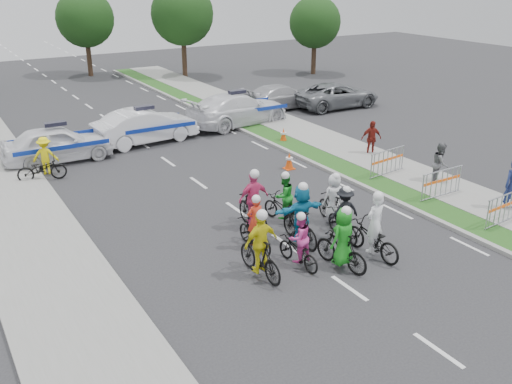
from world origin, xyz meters
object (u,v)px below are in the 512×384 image
police_car_1 (145,126)px  civilian_suv (337,95)px  rider_3 (260,251)px  spectator_1 (441,164)px  rider_9 (253,206)px  spectator_2 (371,138)px  barrier_1 (441,185)px  tree_1 (182,14)px  cone_1 (283,135)px  police_car_0 (58,144)px  tree_2 (315,22)px  rider_4 (343,218)px  barrier_2 (387,163)px  barrier_0 (505,210)px  rider_8 (283,203)px  civilian_sedan (281,97)px  rider_6 (255,231)px  rider_7 (333,203)px  police_car_2 (237,109)px  rider_0 (373,235)px  marshal_hiviz (45,156)px  rider_1 (342,244)px  rider_2 (299,246)px  tree_4 (85,19)px  cone_0 (289,161)px  parked_bike (42,169)px  rider_5 (301,218)px

police_car_1 → civilian_suv: size_ratio=0.94×
rider_3 → spectator_1: bearing=-168.5°
rider_9 → spectator_1: size_ratio=1.25×
spectator_2 → barrier_1: (-1.27, -5.13, -0.23)m
tree_1 → cone_1: bearing=-100.0°
rider_3 → police_car_1: size_ratio=0.41×
police_car_0 → tree_2: bearing=-61.4°
police_car_1 → tree_2: 21.03m
rider_4 → tree_2: size_ratio=0.31×
rider_3 → barrier_1: size_ratio=1.00×
civilian_suv → barrier_2: (-5.79, -10.44, -0.16)m
rider_3 → rider_9: size_ratio=0.98×
barrier_0 → barrier_1: same height
rider_8 → civilian_sedan: 15.99m
civilian_sedan → barrier_1: bearing=164.1°
civilian_suv → barrier_2: civilian_suv is taller
rider_6 → cone_1: 10.99m
spectator_1 → civilian_sedan: bearing=48.9°
rider_7 → police_car_2: size_ratio=0.31×
rider_9 → tree_1: tree_1 is taller
spectator_1 → spectator_2: bearing=54.5°
rider_0 → barrier_0: (5.00, -0.62, -0.11)m
rider_4 → marshal_hiviz: size_ratio=1.16×
rider_0 → spectator_2: size_ratio=1.30×
barrier_0 → tree_2: size_ratio=0.35×
rider_1 → spectator_1: (7.39, 3.23, 0.08)m
police_car_2 → cone_1: (0.26, -3.96, -0.49)m
rider_1 → rider_9: bearing=-88.0°
rider_2 → barrier_1: rider_2 is taller
rider_2 → rider_6: (-0.49, 1.53, -0.05)m
spectator_1 → marshal_hiviz: bearing=110.6°
spectator_1 → tree_4: (-4.88, 29.81, 3.37)m
cone_1 → barrier_0: bearing=-85.6°
civilian_sedan → tree_4: bearing=16.9°
rider_4 → tree_4: bearing=-83.6°
civilian_suv → cone_0: (-8.56, -7.67, -0.38)m
rider_7 → parked_bike: 11.46m
police_car_2 → spectator_1: police_car_2 is taller
civilian_sedan → police_car_1: bearing=100.4°
civilian_sedan → marshal_hiviz: size_ratio=3.15×
marshal_hiviz → rider_2: bearing=133.2°
rider_7 → civilian_suv: 16.45m
rider_5 → cone_0: 6.82m
cone_1 → rider_8: bearing=-123.7°
police_car_1 → rider_0: bearing=-179.8°
barrier_1 → rider_9: bearing=169.1°
police_car_1 → barrier_1: 13.72m
rider_6 → rider_7: (3.10, 0.26, 0.10)m
rider_4 → barrier_1: rider_4 is taller
police_car_2 → tree_1: size_ratio=0.84×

